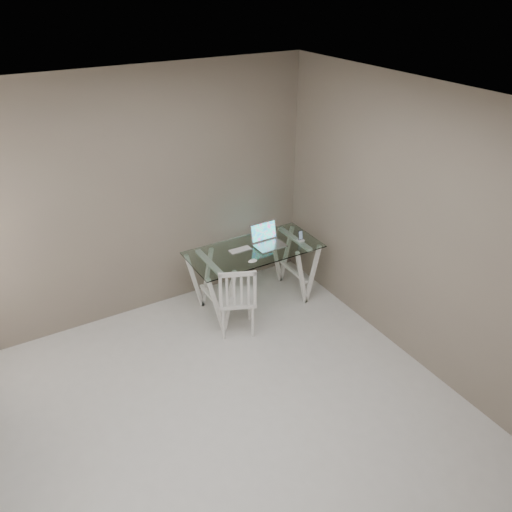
{
  "coord_description": "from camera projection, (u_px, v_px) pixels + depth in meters",
  "views": [
    {
      "loc": [
        -1.37,
        -2.59,
        3.47
      ],
      "look_at": [
        0.92,
        1.34,
        0.85
      ],
      "focal_mm": 35.0,
      "sensor_mm": 36.0,
      "label": 1
    }
  ],
  "objects": [
    {
      "name": "laptop",
      "position": [
        267.0,
        240.0,
        5.66
      ],
      "size": [
        0.34,
        0.29,
        0.24
      ],
      "color": "silver",
      "rests_on": "desk"
    },
    {
      "name": "keyboard",
      "position": [
        240.0,
        250.0,
        5.56
      ],
      "size": [
        0.27,
        0.11,
        0.01
      ],
      "primitive_type": "cube",
      "color": "silver",
      "rests_on": "desk"
    },
    {
      "name": "mouse",
      "position": [
        253.0,
        261.0,
        5.33
      ],
      "size": [
        0.11,
        0.06,
        0.03
      ],
      "primitive_type": "ellipsoid",
      "color": "white",
      "rests_on": "desk"
    },
    {
      "name": "room",
      "position": [
        229.0,
        265.0,
        3.4
      ],
      "size": [
        4.5,
        4.52,
        2.71
      ],
      "color": "beige",
      "rests_on": "ground"
    },
    {
      "name": "chair",
      "position": [
        237.0,
        297.0,
        5.25
      ],
      "size": [
        0.51,
        0.51,
        0.85
      ],
      "rotation": [
        0.0,
        0.0,
        -0.41
      ],
      "color": "silver",
      "rests_on": "ground"
    },
    {
      "name": "phone_dock",
      "position": [
        301.0,
        238.0,
        5.74
      ],
      "size": [
        0.07,
        0.07,
        0.13
      ],
      "color": "white",
      "rests_on": "desk"
    },
    {
      "name": "desk",
      "position": [
        254.0,
        276.0,
        5.77
      ],
      "size": [
        1.5,
        0.7,
        0.75
      ],
      "color": "silver",
      "rests_on": "ground"
    }
  ]
}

